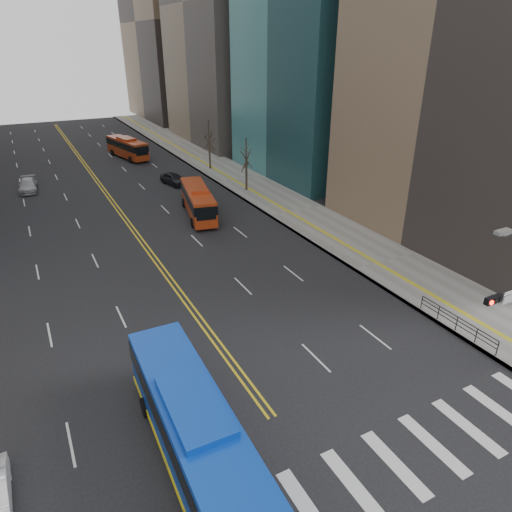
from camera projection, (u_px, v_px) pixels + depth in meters
The scene contains 12 objects.
ground at pixel (331, 497), 19.10m from camera, with size 220.00×220.00×0.00m, color black.
sidewalk_right at pixel (240, 179), 62.41m from camera, with size 7.00×130.00×0.15m, color gray.
crosswalk at pixel (331, 497), 19.09m from camera, with size 26.70×4.00×0.01m.
centerline at pixel (95, 178), 63.12m from camera, with size 0.55×100.00×0.01m.
pedestrian_railing at pixel (457, 321), 29.53m from camera, with size 0.06×6.06×1.02m.
street_trees at pixel (46, 190), 41.66m from camera, with size 35.20×47.20×7.60m.
blue_bus at pixel (196, 434), 19.62m from camera, with size 3.21×13.07×3.77m.
red_bus_near at pixel (198, 199), 48.96m from camera, with size 4.39×10.45×3.26m.
red_bus_far at pixel (127, 147), 73.11m from camera, with size 4.54×10.53×3.28m.
car_dark_mid at pixel (174, 179), 59.97m from camera, with size 1.85×4.61×1.57m, color black.
car_silver at pixel (28, 185), 57.48m from camera, with size 2.08×5.10×1.48m, color #A0A0A5.
car_dark_far at pixel (125, 143), 81.79m from camera, with size 1.97×4.28×1.19m, color black.
Camera 1 is at (-8.77, -9.98, 17.32)m, focal length 32.00 mm.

